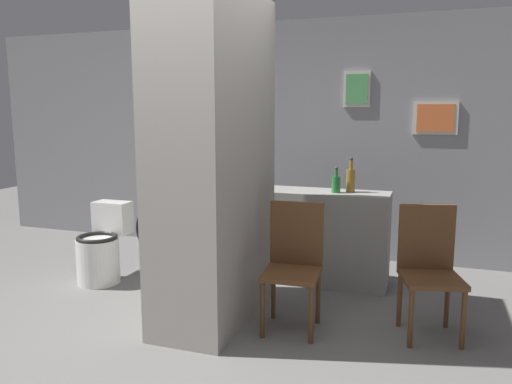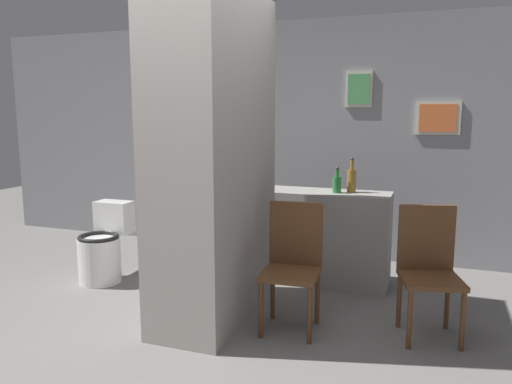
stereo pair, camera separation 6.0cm
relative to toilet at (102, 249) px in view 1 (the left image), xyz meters
The scene contains 10 objects.
ground_plane 1.81m from the toilet, 35.17° to the right, with size 14.00×14.00×0.00m, color slate.
wall_back 2.38m from the toilet, 47.66° to the left, with size 8.00×0.09×2.60m.
pillar_center 1.73m from the toilet, 16.18° to the right, with size 0.61×1.27×2.60m.
counter_shelf 2.09m from the toilet, 18.44° to the left, with size 1.26×0.44×0.88m.
toilet is the anchor object (origin of this frame).
chair_near_pillar 2.05m from the toilet, 11.12° to the right, with size 0.44×0.44×0.94m.
chair_by_doorway 2.97m from the toilet, ahead, with size 0.50×0.50×0.94m.
bicycle 1.09m from the toilet, 48.33° to the left, with size 1.72×0.42×0.70m.
bottle_tall 2.45m from the toilet, 17.35° to the left, with size 0.08×0.08×0.32m.
bottle_short 2.31m from the toilet, 16.45° to the left, with size 0.08×0.08×0.24m.
Camera 1 is at (1.45, -2.85, 1.62)m, focal length 35.00 mm.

